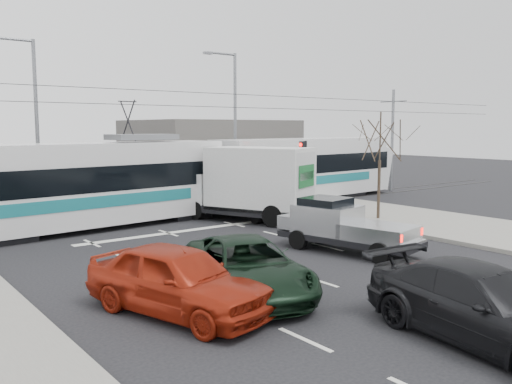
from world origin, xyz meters
TOP-DOWN VIEW (x-y plane):
  - ground at (0.00, 0.00)m, footprint 120.00×120.00m
  - sidewalk_right at (9.00, 0.00)m, footprint 6.00×60.00m
  - rails at (0.00, 10.00)m, footprint 60.00×1.60m
  - building_right at (12.00, 24.00)m, footprint 12.00×10.00m
  - bare_tree at (7.60, 2.50)m, footprint 2.40×2.40m
  - traffic_signal at (6.47, 6.50)m, footprint 0.44×0.44m
  - street_lamp_near at (7.31, 14.00)m, footprint 2.38×0.25m
  - street_lamp_far at (-4.19, 16.00)m, footprint 2.38×0.25m
  - catenary at (0.00, 10.00)m, footprint 60.00×0.20m
  - tram at (3.00, 9.63)m, footprint 27.55×5.14m
  - silver_pickup at (1.69, -0.68)m, footprint 2.77×5.41m
  - box_truck at (2.91, 6.50)m, footprint 5.00×7.37m
  - navy_pickup at (3.54, 7.31)m, footprint 2.14×4.98m
  - green_car at (-4.07, -2.74)m, footprint 3.98×5.82m
  - red_car at (-6.30, -2.97)m, footprint 3.31×5.30m
  - dark_car at (-2.17, -8.37)m, footprint 2.78×5.64m

SIDE VIEW (x-z plane):
  - ground at x=0.00m, z-range 0.00..0.00m
  - rails at x=0.00m, z-range 0.00..0.03m
  - sidewalk_right at x=9.00m, z-range 0.00..0.15m
  - green_car at x=-4.07m, z-range 0.00..1.48m
  - dark_car at x=-2.17m, z-range 0.00..1.58m
  - red_car at x=-6.30m, z-range 0.00..1.68m
  - silver_pickup at x=1.69m, z-range -0.01..1.87m
  - navy_pickup at x=3.54m, z-range -0.01..2.04m
  - box_truck at x=2.91m, z-range -0.02..3.48m
  - tram at x=3.00m, z-range -0.81..4.78m
  - building_right at x=12.00m, z-range 0.00..5.00m
  - traffic_signal at x=6.47m, z-range 0.94..4.54m
  - bare_tree at x=7.60m, z-range 1.29..6.29m
  - catenary at x=0.00m, z-range 0.38..7.38m
  - street_lamp_near at x=7.31m, z-range 0.61..9.61m
  - street_lamp_far at x=-4.19m, z-range 0.61..9.61m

